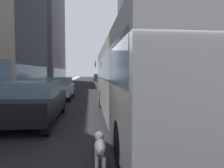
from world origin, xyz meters
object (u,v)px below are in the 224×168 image
object	(u,v)px
car_grey_wagon	(107,78)
car_white_van	(110,79)
transit_bus	(135,77)
car_yellow_taxi	(131,86)
dalmatian_dog	(100,146)
car_silver_sedan	(60,88)
car_blue_hatchback	(98,77)
car_black_suv	(34,102)

from	to	relation	value
car_grey_wagon	car_white_van	distance (m)	6.86
transit_bus	car_yellow_taxi	world-z (taller)	transit_bus
transit_bus	dalmatian_dog	size ratio (longest dim) A/B	11.98
car_yellow_taxi	car_silver_sedan	xyz separation A→B (m)	(-5.60, -1.24, -0.00)
transit_bus	car_yellow_taxi	distance (m)	8.87
car_silver_sedan	car_grey_wagon	bearing A→B (deg)	78.04
dalmatian_dog	transit_bus	bearing A→B (deg)	69.26
transit_bus	car_grey_wagon	world-z (taller)	transit_bus
car_white_van	car_blue_hatchback	size ratio (longest dim) A/B	0.95
car_white_van	car_silver_sedan	bearing A→B (deg)	-105.96
car_white_van	car_silver_sedan	distance (m)	20.37
car_white_van	car_black_suv	size ratio (longest dim) A/B	0.97
car_yellow_taxi	car_blue_hatchback	bearing A→B (deg)	92.73
car_yellow_taxi	car_silver_sedan	size ratio (longest dim) A/B	1.13
transit_bus	dalmatian_dog	distance (m)	4.72
transit_bus	dalmatian_dog	xyz separation A→B (m)	(-1.61, -4.25, -1.26)
car_yellow_taxi	dalmatian_dog	size ratio (longest dim) A/B	4.57
car_grey_wagon	car_silver_sedan	distance (m)	27.03
car_white_van	car_black_suv	bearing A→B (deg)	-101.76
car_black_suv	car_silver_sedan	distance (m)	7.32
transit_bus	car_silver_sedan	bearing A→B (deg)	118.32
car_yellow_taxi	dalmatian_dog	world-z (taller)	car_yellow_taxi
car_black_suv	dalmatian_dog	world-z (taller)	car_black_suv
car_yellow_taxi	car_blue_hatchback	distance (m)	33.64
car_white_van	transit_bus	bearing A→B (deg)	-93.39
dalmatian_dog	car_white_van	bearing A→B (deg)	84.14
car_blue_hatchback	car_white_van	bearing A→B (deg)	-84.02
car_blue_hatchback	car_yellow_taxi	bearing A→B (deg)	-87.27
car_black_suv	car_blue_hatchback	size ratio (longest dim) A/B	0.98
car_silver_sedan	car_blue_hatchback	bearing A→B (deg)	83.45
car_white_van	car_silver_sedan	size ratio (longest dim) A/B	1.13
car_grey_wagon	car_silver_sedan	size ratio (longest dim) A/B	1.04
car_black_suv	dalmatian_dog	xyz separation A→B (m)	(2.39, -4.35, -0.31)
car_blue_hatchback	car_silver_sedan	xyz separation A→B (m)	(-4.00, -34.85, -0.01)
car_yellow_taxi	car_blue_hatchback	world-z (taller)	same
car_yellow_taxi	car_silver_sedan	bearing A→B (deg)	-167.47
car_blue_hatchback	car_silver_sedan	distance (m)	35.08
transit_bus	car_blue_hatchback	bearing A→B (deg)	90.00
car_white_van	car_silver_sedan	world-z (taller)	same
transit_bus	car_white_van	xyz separation A→B (m)	(1.60, 27.01, -0.96)
dalmatian_dog	car_yellow_taxi	bearing A→B (deg)	76.05
car_grey_wagon	car_yellow_taxi	bearing A→B (deg)	-90.00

